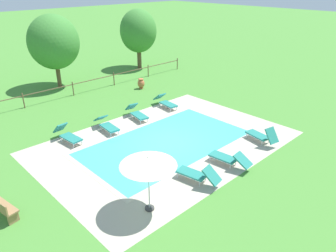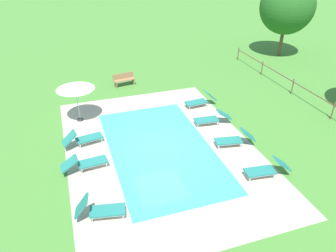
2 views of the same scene
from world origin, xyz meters
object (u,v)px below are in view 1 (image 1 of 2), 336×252
(sun_lounger_north_mid, at_px, (229,158))
(tree_centre, at_px, (138,31))
(sun_lounger_south_mid, at_px, (262,135))
(sun_lounger_south_far, at_px, (166,102))
(sun_lounger_north_near_steps, at_px, (107,125))
(wooden_bench_lawn_side, at_px, (0,206))
(sun_lounger_north_end, at_px, (197,174))
(sun_lounger_south_near_corner, at_px, (68,135))
(tree_far_west, at_px, (54,42))
(terracotta_urn_near_fence, at_px, (141,83))
(sun_lounger_north_far, at_px, (137,113))
(patio_umbrella_open_foreground, at_px, (148,162))

(sun_lounger_north_mid, height_order, tree_centre, tree_centre)
(sun_lounger_north_mid, distance_m, sun_lounger_south_mid, 3.12)
(sun_lounger_south_far, bearing_deg, sun_lounger_north_near_steps, -176.23)
(sun_lounger_south_far, relative_size, wooden_bench_lawn_side, 1.32)
(sun_lounger_north_end, distance_m, sun_lounger_south_far, 8.77)
(sun_lounger_north_mid, xyz_separation_m, sun_lounger_south_far, (2.93, 7.32, 0.01))
(sun_lounger_south_near_corner, relative_size, tree_far_west, 0.36)
(terracotta_urn_near_fence, bearing_deg, tree_far_west, 131.55)
(sun_lounger_north_mid, height_order, sun_lounger_south_far, sun_lounger_south_far)
(wooden_bench_lawn_side, distance_m, tree_far_west, 15.89)
(sun_lounger_north_far, bearing_deg, sun_lounger_south_far, 3.70)
(sun_lounger_north_end, xyz_separation_m, tree_centre, (10.32, 16.49, 3.05))
(sun_lounger_north_end, bearing_deg, sun_lounger_north_mid, -2.99)
(sun_lounger_north_far, bearing_deg, sun_lounger_north_near_steps, -176.14)
(sun_lounger_north_end, xyz_separation_m, terracotta_urn_near_fence, (6.35, 11.44, 0.05))
(sun_lounger_south_mid, relative_size, sun_lounger_south_far, 0.93)
(sun_lounger_north_end, relative_size, tree_far_west, 0.37)
(sun_lounger_south_near_corner, xyz_separation_m, wooden_bench_lawn_side, (-4.62, -3.75, 0.08))
(sun_lounger_north_mid, relative_size, patio_umbrella_open_foreground, 0.91)
(sun_lounger_south_near_corner, height_order, sun_lounger_south_mid, sun_lounger_south_mid)
(sun_lounger_north_far, height_order, patio_umbrella_open_foreground, patio_umbrella_open_foreground)
(patio_umbrella_open_foreground, relative_size, tree_centre, 0.43)
(tree_far_west, bearing_deg, patio_umbrella_open_foreground, -105.90)
(sun_lounger_north_far, height_order, tree_far_west, tree_far_west)
(sun_lounger_north_far, height_order, wooden_bench_lawn_side, sun_lounger_north_far)
(sun_lounger_north_near_steps, distance_m, tree_far_west, 10.13)
(sun_lounger_south_near_corner, relative_size, sun_lounger_south_far, 0.97)
(sun_lounger_north_end, xyz_separation_m, patio_umbrella_open_foreground, (-2.63, 0.04, 1.70))
(sun_lounger_north_far, relative_size, sun_lounger_south_near_corner, 1.03)
(sun_lounger_south_mid, distance_m, patio_umbrella_open_foreground, 7.98)
(sun_lounger_south_mid, bearing_deg, tree_far_west, 100.99)
(sun_lounger_south_mid, bearing_deg, patio_umbrella_open_foreground, -179.74)
(terracotta_urn_near_fence, bearing_deg, sun_lounger_south_far, -107.77)
(sun_lounger_south_mid, height_order, patio_umbrella_open_foreground, patio_umbrella_open_foreground)
(sun_lounger_south_far, relative_size, terracotta_urn_near_fence, 2.58)
(sun_lounger_north_near_steps, relative_size, terracotta_urn_near_fence, 2.63)
(sun_lounger_south_mid, bearing_deg, terracotta_urn_near_fence, 84.08)
(sun_lounger_south_far, bearing_deg, tree_far_west, 108.10)
(sun_lounger_north_mid, bearing_deg, tree_far_west, 90.16)
(sun_lounger_north_far, bearing_deg, terracotta_urn_near_fence, 48.15)
(tree_far_west, bearing_deg, sun_lounger_north_end, -97.01)
(sun_lounger_north_mid, bearing_deg, sun_lounger_north_near_steps, 105.56)
(sun_lounger_south_far, bearing_deg, sun_lounger_south_near_corner, -179.78)
(sun_lounger_north_mid, distance_m, tree_far_west, 16.73)
(sun_lounger_south_mid, height_order, tree_far_west, tree_far_west)
(tree_far_west, bearing_deg, sun_lounger_north_far, -87.53)
(sun_lounger_north_end, height_order, wooden_bench_lawn_side, sun_lounger_north_end)
(wooden_bench_lawn_side, bearing_deg, patio_umbrella_open_foreground, -39.45)
(sun_lounger_north_near_steps, relative_size, sun_lounger_north_end, 1.02)
(sun_lounger_south_near_corner, xyz_separation_m, sun_lounger_south_mid, (7.31, -7.11, 0.01))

